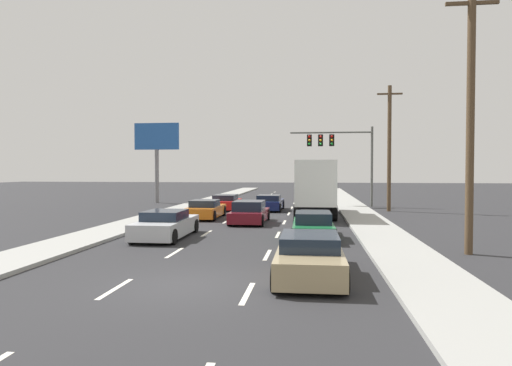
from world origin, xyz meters
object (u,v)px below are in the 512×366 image
Objects in this scene: car_maroon at (249,213)px; car_tan at (310,256)px; utility_pole_near at (470,117)px; roadside_billboard at (157,146)px; car_red at (226,202)px; car_green at (313,226)px; box_truck at (315,185)px; utility_pole_mid at (389,147)px; car_orange at (206,210)px; car_navy at (269,203)px; traffic_signal_mast at (334,146)px; car_silver at (166,225)px.

car_tan is (3.45, -12.44, -0.01)m from car_maroon.
car_tan is at bearing -144.42° from utility_pole_near.
car_tan is 0.64× the size of roadside_billboard.
car_red is 0.61× the size of roadside_billboard.
car_green is 7.16m from car_tan.
utility_pole_mid is (5.38, 4.72, 2.67)m from box_truck.
car_maroon is (2.96, -8.26, 0.04)m from car_red.
utility_pole_mid is at bearing 41.25° from box_truck.
car_maroon is 0.46× the size of utility_pole_mid.
roadside_billboard is (-14.09, 19.61, 4.65)m from car_green.
utility_pole_near is at bearing -41.06° from car_orange.
car_tan is at bearing -74.50° from car_maroon.
car_maroon reaches higher than car_navy.
box_truck is 9.15m from car_green.
car_tan is 22.05m from utility_pole_mid.
box_truck is at bearing 89.04° from car_tan.
car_maroon is at bearing -113.12° from traffic_signal_mast.
box_truck is 18.02m from roadside_billboard.
utility_pole_near reaches higher than car_orange.
car_green is at bearing -55.95° from car_maroon.
car_orange is at bearing 138.94° from utility_pole_near.
car_navy is at bearing 98.51° from car_tan.
car_navy is 13.76m from car_green.
utility_pole_mid reaches higher than car_orange.
utility_pole_mid reaches higher than traffic_signal_mast.
car_orange is 8.14m from car_silver.
utility_pole_near is (5.52, -3.12, 4.35)m from car_green.
utility_pole_mid is 1.26× the size of roadside_billboard.
traffic_signal_mast is (1.75, 17.72, 4.47)m from car_green.
car_red is 1.05× the size of car_maroon.
car_red is 1.03× the size of car_navy.
utility_pole_mid is at bearing 2.39° from car_navy.
car_silver is at bearing 168.46° from utility_pole_near.
car_navy is 5.69m from box_truck.
utility_pole_near is at bearing -49.22° from roadside_billboard.
car_red is 0.65× the size of traffic_signal_mast.
car_tan is 8.17m from utility_pole_near.
car_silver is 9.11m from car_tan.
car_maroon is 0.44× the size of utility_pole_near.
utility_pole_mid reaches higher than car_maroon.
utility_pole_mid reaches higher than car_tan.
car_silver reaches higher than car_tan.
car_navy is 0.47× the size of utility_pole_mid.
utility_pole_mid reaches higher than car_red.
car_tan is (6.41, -20.70, 0.02)m from car_red.
car_maroon is at bearing -134.80° from box_truck.
car_red is 12.76m from utility_pole_mid.
car_tan is (3.07, -20.54, 0.03)m from car_navy.
car_red is 0.54× the size of box_truck.
car_maroon is at bearing 124.05° from car_green.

